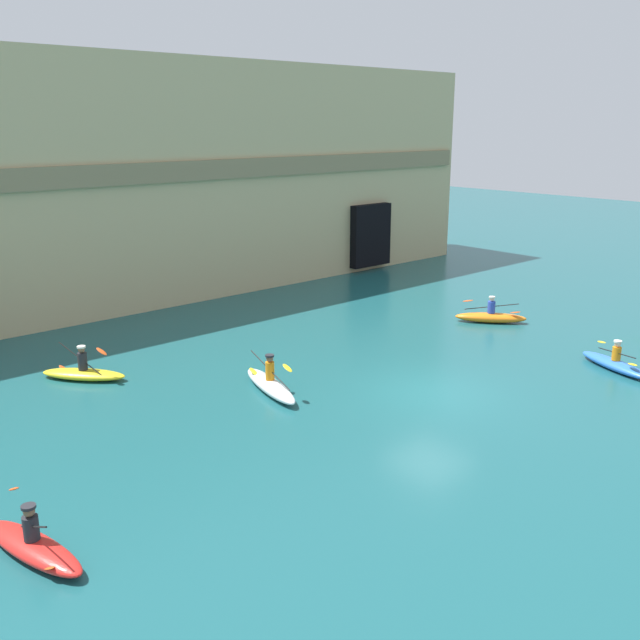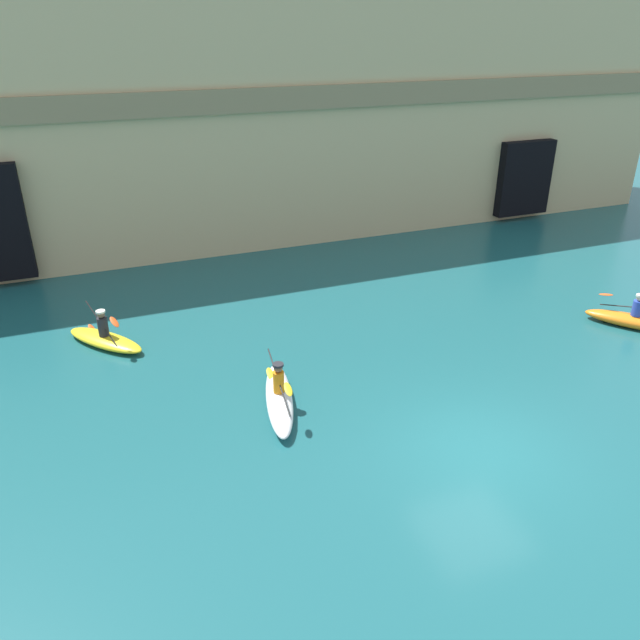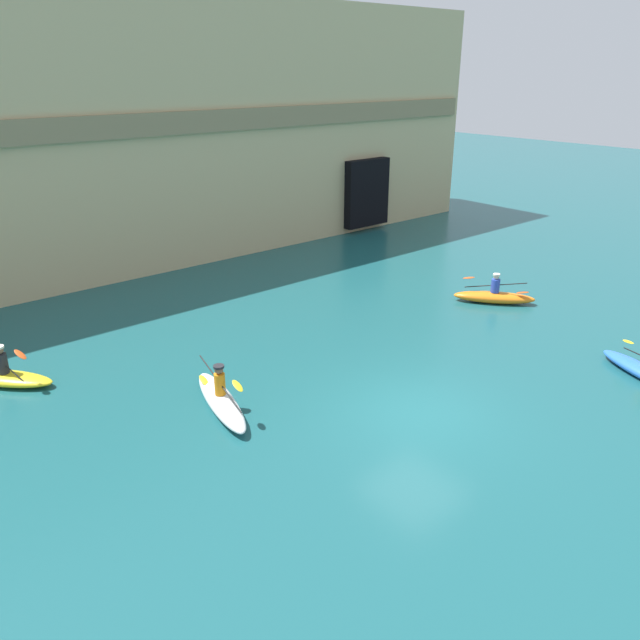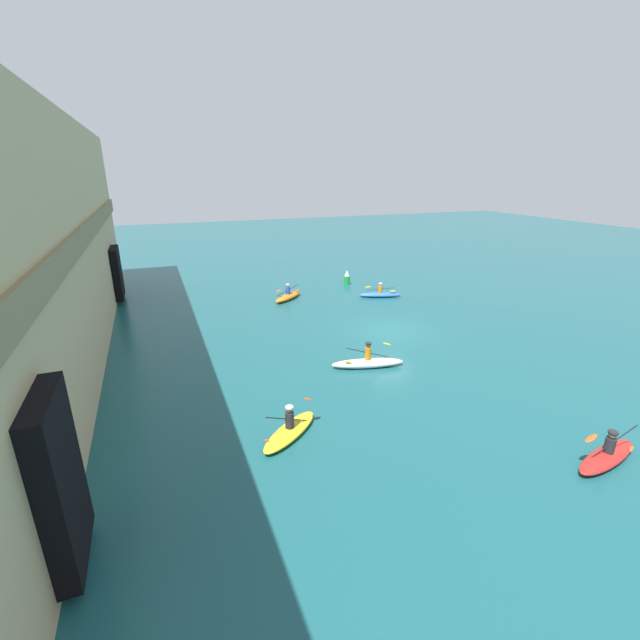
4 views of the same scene
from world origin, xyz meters
name	(u,v)px [view 3 (image 3 of 4)]	position (x,y,z in m)	size (l,w,h in m)	color
ground_plane	(418,412)	(0.00, 0.00, 0.00)	(120.00, 120.00, 0.00)	#195156
cliff_bluff	(122,133)	(0.75, 18.32, 5.54)	(37.87, 7.27, 11.11)	tan
kayak_yellow	(5,377)	(-7.67, 8.52, 0.22)	(2.46, 2.78, 1.22)	yellow
kayak_white	(221,400)	(-3.76, 3.44, 0.25)	(1.49, 3.47, 1.24)	white
kayak_orange	(494,296)	(8.28, 3.57, 0.25)	(2.46, 2.77, 1.14)	orange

